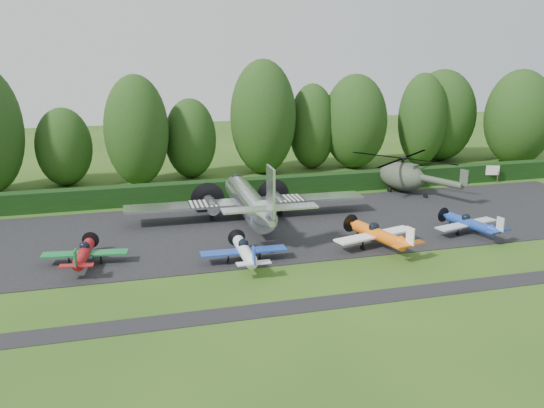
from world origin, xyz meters
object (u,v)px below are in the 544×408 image
object	(u,v)px
transport_plane	(250,202)
light_plane_red	(84,253)
light_plane_orange	(379,235)
helicopter	(402,174)
sign_board	(484,171)
light_plane_blue	(470,224)
light_plane_white	(245,251)

from	to	relation	value
transport_plane	light_plane_red	distance (m)	16.03
light_plane_orange	helicopter	world-z (taller)	helicopter
helicopter	sign_board	bearing A→B (deg)	33.04
transport_plane	helicopter	size ratio (longest dim) A/B	1.57
light_plane_red	sign_board	size ratio (longest dim) A/B	1.84
helicopter	light_plane_blue	bearing A→B (deg)	-70.33
transport_plane	light_plane_white	world-z (taller)	transport_plane
light_plane_white	helicopter	bearing A→B (deg)	36.45
light_plane_red	sign_board	distance (m)	46.74
light_plane_red	light_plane_orange	world-z (taller)	light_plane_orange
sign_board	light_plane_orange	bearing A→B (deg)	-158.05
transport_plane	sign_board	size ratio (longest dim) A/B	6.28
sign_board	transport_plane	bearing A→B (deg)	178.01
transport_plane	light_plane_orange	bearing A→B (deg)	-49.75
light_plane_red	sign_board	xyz separation A→B (m)	(44.09, 15.52, 0.35)
helicopter	light_plane_red	bearing A→B (deg)	-133.49
transport_plane	helicopter	bearing A→B (deg)	17.80
light_plane_white	sign_board	distance (m)	37.33
transport_plane	light_plane_white	xyz separation A→B (m)	(-2.74, -9.98, -0.95)
light_plane_orange	sign_board	xyz separation A→B (m)	(21.46, 17.67, 0.19)
light_plane_white	light_plane_blue	bearing A→B (deg)	3.49
helicopter	light_plane_white	bearing A→B (deg)	-118.40
transport_plane	light_plane_red	world-z (taller)	transport_plane
sign_board	light_plane_white	bearing A→B (deg)	-168.22
transport_plane	helicopter	distance (m)	19.55
light_plane_orange	sign_board	bearing A→B (deg)	54.49
helicopter	light_plane_orange	bearing A→B (deg)	-98.72
light_plane_blue	light_plane_orange	bearing A→B (deg)	-158.79
light_plane_white	light_plane_orange	distance (m)	11.11
transport_plane	light_plane_white	distance (m)	10.39
light_plane_orange	light_plane_red	bearing A→B (deg)	-170.40
transport_plane	sign_board	xyz separation A→B (m)	(29.82, 8.29, -0.64)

